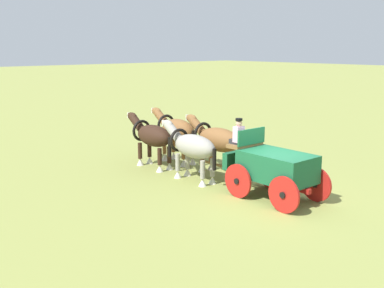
# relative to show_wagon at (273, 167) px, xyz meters

# --- Properties ---
(ground_plane) EXTENTS (220.00, 220.00, 0.00)m
(ground_plane) POSITION_rel_show_wagon_xyz_m (-0.16, -0.00, -1.10)
(ground_plane) COLOR olive
(show_wagon) EXTENTS (5.38, 1.89, 2.61)m
(show_wagon) POSITION_rel_show_wagon_xyz_m (0.00, 0.00, 0.00)
(show_wagon) COLOR #195B38
(show_wagon) RESTS_ON ground
(draft_horse_rear_near) EXTENTS (3.13, 0.94, 2.15)m
(draft_horse_rear_near) POSITION_rel_show_wagon_xyz_m (3.41, 0.59, 0.20)
(draft_horse_rear_near) COLOR #9E998E
(draft_horse_rear_near) RESTS_ON ground
(draft_horse_rear_off) EXTENTS (3.23, 0.98, 2.24)m
(draft_horse_rear_off) POSITION_rel_show_wagon_xyz_m (3.38, -0.71, 0.28)
(draft_horse_rear_off) COLOR brown
(draft_horse_rear_off) RESTS_ON ground
(draft_horse_lead_near) EXTENTS (3.08, 0.95, 2.18)m
(draft_horse_lead_near) POSITION_rel_show_wagon_xyz_m (6.01, 0.55, 0.22)
(draft_horse_lead_near) COLOR #331E14
(draft_horse_lead_near) RESTS_ON ground
(draft_horse_lead_off) EXTENTS (2.99, 0.97, 2.29)m
(draft_horse_lead_off) POSITION_rel_show_wagon_xyz_m (5.98, -0.75, 0.31)
(draft_horse_lead_off) COLOR brown
(draft_horse_lead_off) RESTS_ON ground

